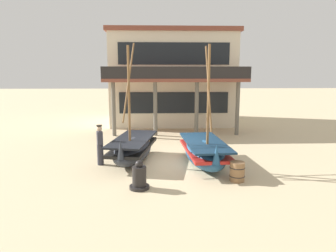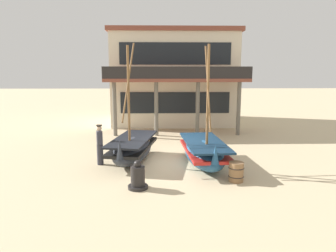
{
  "view_description": "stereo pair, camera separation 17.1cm",
  "coord_description": "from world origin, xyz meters",
  "px_view_note": "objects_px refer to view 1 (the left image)",
  "views": [
    {
      "loc": [
        -0.54,
        -12.68,
        3.82
      ],
      "look_at": [
        0.0,
        1.0,
        1.4
      ],
      "focal_mm": 32.69,
      "sensor_mm": 36.0,
      "label": 1
    },
    {
      "loc": [
        -0.37,
        -12.69,
        3.82
      ],
      "look_at": [
        0.0,
        1.0,
        1.4
      ],
      "focal_mm": 32.69,
      "sensor_mm": 36.0,
      "label": 2
    }
  ],
  "objects_px": {
    "wooden_barrel": "(237,172)",
    "harbor_building_main": "(172,78)",
    "capstan_winch": "(139,178)",
    "fishing_boat_centre_large": "(204,152)",
    "fishing_boat_near_left": "(133,148)",
    "fisherman_by_hull": "(100,145)"
  },
  "relations": [
    {
      "from": "fisherman_by_hull",
      "to": "harbor_building_main",
      "type": "xyz_separation_m",
      "value": [
        3.54,
        11.26,
        2.56
      ]
    },
    {
      "from": "wooden_barrel",
      "to": "harbor_building_main",
      "type": "relative_size",
      "value": 0.08
    },
    {
      "from": "wooden_barrel",
      "to": "fisherman_by_hull",
      "type": "bearing_deg",
      "value": 157.37
    },
    {
      "from": "fisherman_by_hull",
      "to": "capstan_winch",
      "type": "distance_m",
      "value": 3.29
    },
    {
      "from": "harbor_building_main",
      "to": "capstan_winch",
      "type": "bearing_deg",
      "value": -97.23
    },
    {
      "from": "wooden_barrel",
      "to": "harbor_building_main",
      "type": "distance_m",
      "value": 13.86
    },
    {
      "from": "fishing_boat_near_left",
      "to": "wooden_barrel",
      "type": "xyz_separation_m",
      "value": [
        3.86,
        -2.57,
        -0.24
      ]
    },
    {
      "from": "capstan_winch",
      "to": "harbor_building_main",
      "type": "xyz_separation_m",
      "value": [
        1.78,
        13.99,
        3.02
      ]
    },
    {
      "from": "capstan_winch",
      "to": "fishing_boat_near_left",
      "type": "bearing_deg",
      "value": 97.91
    },
    {
      "from": "fishing_boat_near_left",
      "to": "capstan_winch",
      "type": "relative_size",
      "value": 5.2
    },
    {
      "from": "fishing_boat_centre_large",
      "to": "harbor_building_main",
      "type": "xyz_separation_m",
      "value": [
        -0.78,
        11.49,
        2.83
      ]
    },
    {
      "from": "capstan_winch",
      "to": "harbor_building_main",
      "type": "distance_m",
      "value": 14.42
    },
    {
      "from": "fishing_boat_near_left",
      "to": "fishing_boat_centre_large",
      "type": "relative_size",
      "value": 1.04
    },
    {
      "from": "fishing_boat_centre_large",
      "to": "capstan_winch",
      "type": "distance_m",
      "value": 3.59
    },
    {
      "from": "fishing_boat_centre_large",
      "to": "capstan_winch",
      "type": "relative_size",
      "value": 5.02
    },
    {
      "from": "capstan_winch",
      "to": "harbor_building_main",
      "type": "relative_size",
      "value": 0.11
    },
    {
      "from": "harbor_building_main",
      "to": "fishing_boat_near_left",
      "type": "bearing_deg",
      "value": -101.53
    },
    {
      "from": "wooden_barrel",
      "to": "capstan_winch",
      "type": "bearing_deg",
      "value": -170.51
    },
    {
      "from": "wooden_barrel",
      "to": "harbor_building_main",
      "type": "bearing_deg",
      "value": 97.01
    },
    {
      "from": "fishing_boat_near_left",
      "to": "wooden_barrel",
      "type": "relative_size",
      "value": 7.19
    },
    {
      "from": "fishing_boat_centre_large",
      "to": "fishing_boat_near_left",
      "type": "bearing_deg",
      "value": 167.89
    },
    {
      "from": "fishing_boat_centre_large",
      "to": "fisherman_by_hull",
      "type": "bearing_deg",
      "value": 176.93
    }
  ]
}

